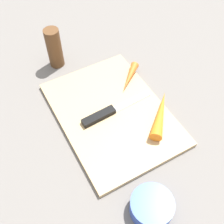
{
  "coord_description": "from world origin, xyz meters",
  "views": [
    {
      "loc": [
        0.37,
        -0.21,
        0.58
      ],
      "look_at": [
        0.0,
        0.0,
        0.01
      ],
      "focal_mm": 44.44,
      "sensor_mm": 36.0,
      "label": 1
    }
  ],
  "objects": [
    {
      "name": "small_bowl",
      "position": [
        0.25,
        -0.05,
        0.02
      ],
      "size": [
        0.09,
        0.09,
        0.04
      ],
      "primitive_type": "cylinder",
      "color": "#3351B2",
      "rests_on": "ground_plane"
    },
    {
      "name": "carrot_long",
      "position": [
        0.07,
        0.1,
        0.03
      ],
      "size": [
        0.12,
        0.12,
        0.03
      ],
      "primitive_type": "cone",
      "rotation": [
        0.0,
        1.57,
        2.37
      ],
      "color": "orange",
      "rests_on": "cutting_board"
    },
    {
      "name": "cutting_board",
      "position": [
        0.0,
        0.0,
        0.01
      ],
      "size": [
        0.36,
        0.26,
        0.01
      ],
      "primitive_type": "cube",
      "color": "tan",
      "rests_on": "ground_plane"
    },
    {
      "name": "knife",
      "position": [
        -0.0,
        -0.02,
        0.02
      ],
      "size": [
        0.03,
        0.2,
        0.01
      ],
      "rotation": [
        0.0,
        0.0,
        1.63
      ],
      "color": "#B7B7BC",
      "rests_on": "cutting_board"
    },
    {
      "name": "ground_plane",
      "position": [
        0.0,
        0.0,
        0.0
      ],
      "size": [
        1.4,
        1.4,
        0.0
      ],
      "primitive_type": "plane",
      "color": "slate"
    },
    {
      "name": "pepper_grinder",
      "position": [
        -0.25,
        -0.05,
        0.06
      ],
      "size": [
        0.04,
        0.04,
        0.12
      ],
      "primitive_type": "cylinder",
      "color": "brown",
      "rests_on": "ground_plane"
    },
    {
      "name": "carrot_short",
      "position": [
        -0.08,
        0.1,
        0.02
      ],
      "size": [
        0.08,
        0.09,
        0.02
      ],
      "primitive_type": "cone",
      "rotation": [
        0.0,
        1.57,
        5.43
      ],
      "color": "orange",
      "rests_on": "cutting_board"
    }
  ]
}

